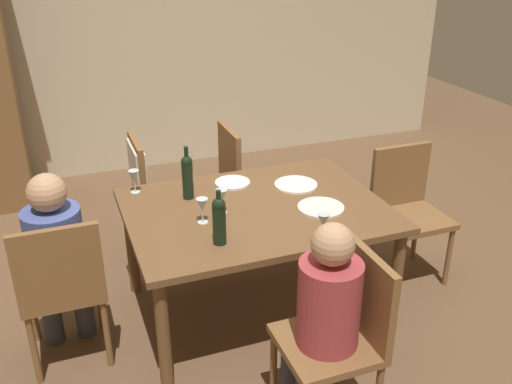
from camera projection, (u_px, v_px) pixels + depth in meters
ground_plane at (256, 309)px, 3.69m from camera, size 10.00×10.00×0.00m
rear_room_partition at (155, 32)px, 5.47m from camera, size 6.40×0.12×2.70m
dining_table at (256, 219)px, 3.41m from camera, size 1.53×1.14×0.75m
chair_left_end at (62, 283)px, 3.03m from camera, size 0.44×0.44×0.92m
chair_near at (343, 328)px, 2.69m from camera, size 0.44×0.44×0.92m
chair_right_end at (407, 203)px, 3.90m from camera, size 0.44×0.44×0.92m
chair_far_left at (149, 181)px, 4.10m from camera, size 0.45×0.44×0.92m
chair_far_right at (244, 175)px, 4.35m from camera, size 0.44×0.44×0.92m
person_woman_host at (57, 253)px, 3.07m from camera, size 0.31×0.35×1.13m
person_man_bearded at (323, 314)px, 2.61m from camera, size 0.34×0.29×1.11m
wine_bottle_tall_green at (187, 176)px, 3.43m from camera, size 0.07×0.07×0.34m
wine_bottle_dark_red at (219, 219)px, 2.93m from camera, size 0.07×0.07×0.31m
wine_glass_near_left at (323, 221)px, 2.99m from camera, size 0.07×0.07×0.15m
wine_glass_centre at (202, 206)px, 3.15m from camera, size 0.07×0.07×0.15m
wine_glass_near_right at (222, 196)px, 3.26m from camera, size 0.07×0.07×0.15m
wine_glass_far at (134, 177)px, 3.52m from camera, size 0.07×0.07×0.15m
dinner_plate_host at (296, 185)px, 3.65m from camera, size 0.28×0.28×0.01m
dinner_plate_guest_left at (321, 208)px, 3.36m from camera, size 0.28×0.28×0.01m
dinner_plate_guest_right at (232, 183)px, 3.68m from camera, size 0.23×0.23×0.01m
handbag at (294, 215)px, 4.67m from camera, size 0.12×0.28×0.22m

